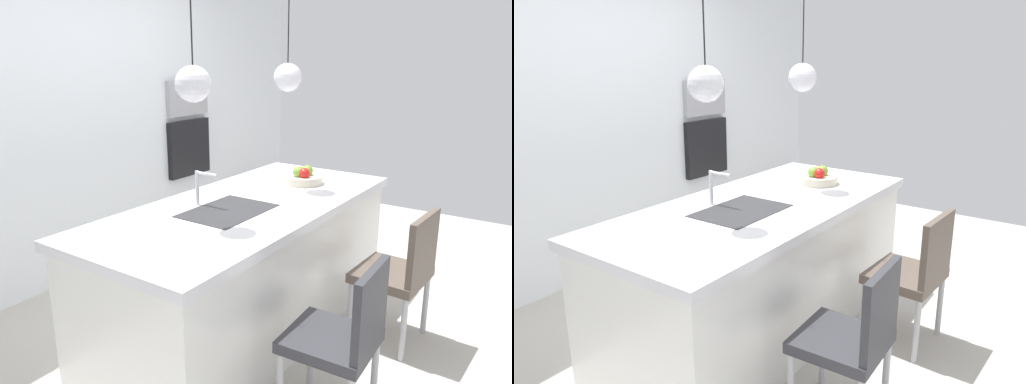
{
  "view_description": "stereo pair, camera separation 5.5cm",
  "coord_description": "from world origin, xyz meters",
  "views": [
    {
      "loc": [
        -2.45,
        -1.75,
        1.79
      ],
      "look_at": [
        0.1,
        0.0,
        0.93
      ],
      "focal_mm": 34.37,
      "sensor_mm": 36.0,
      "label": 1
    },
    {
      "loc": [
        -2.42,
        -1.79,
        1.79
      ],
      "look_at": [
        0.1,
        0.0,
        0.93
      ],
      "focal_mm": 34.37,
      "sensor_mm": 36.0,
      "label": 2
    }
  ],
  "objects": [
    {
      "name": "faucet",
      "position": [
        -0.21,
        0.21,
        1.03
      ],
      "size": [
        0.02,
        0.17,
        0.22
      ],
      "color": "silver",
      "rests_on": "kitchen_island"
    },
    {
      "name": "pendant_light_left",
      "position": [
        -0.48,
        0.0,
        1.65
      ],
      "size": [
        0.19,
        0.19,
        0.79
      ],
      "color": "silver"
    },
    {
      "name": "microwave",
      "position": [
        1.2,
        1.58,
        1.4
      ],
      "size": [
        0.54,
        0.08,
        0.34
      ],
      "primitive_type": "cube",
      "color": "#9E9EA3",
      "rests_on": "back_wall"
    },
    {
      "name": "chair_near",
      "position": [
        -0.47,
        -0.9,
        0.48
      ],
      "size": [
        0.43,
        0.45,
        0.86
      ],
      "color": "#333338",
      "rests_on": "ground"
    },
    {
      "name": "fruit_bowl",
      "position": [
        0.64,
        -0.05,
        0.93
      ],
      "size": [
        0.3,
        0.3,
        0.13
      ],
      "color": "beige",
      "rests_on": "kitchen_island"
    },
    {
      "name": "back_wall",
      "position": [
        0.0,
        1.65,
        1.3
      ],
      "size": [
        6.0,
        0.1,
        2.6
      ],
      "primitive_type": "cube",
      "color": "white",
      "rests_on": "ground"
    },
    {
      "name": "oven",
      "position": [
        1.2,
        1.58,
        0.9
      ],
      "size": [
        0.56,
        0.08,
        0.56
      ],
      "primitive_type": "cube",
      "color": "black",
      "rests_on": "back_wall"
    },
    {
      "name": "floor",
      "position": [
        0.0,
        0.0,
        0.0
      ],
      "size": [
        6.6,
        6.6,
        0.0
      ],
      "primitive_type": "plane",
      "color": "#BCB7AD",
      "rests_on": "ground"
    },
    {
      "name": "sink_basin",
      "position": [
        -0.21,
        0.0,
        0.88
      ],
      "size": [
        0.56,
        0.4,
        0.02
      ],
      "primitive_type": "cube",
      "color": "#2D2D30",
      "rests_on": "kitchen_island"
    },
    {
      "name": "pendant_light_right",
      "position": [
        0.48,
        0.0,
        1.65
      ],
      "size": [
        0.19,
        0.19,
        0.79
      ],
      "color": "silver"
    },
    {
      "name": "chair_middle",
      "position": [
        0.4,
        -0.9,
        0.5
      ],
      "size": [
        0.47,
        0.43,
        0.88
      ],
      "color": "brown",
      "rests_on": "ground"
    },
    {
      "name": "kitchen_island",
      "position": [
        0.0,
        0.0,
        0.44
      ],
      "size": [
        2.32,
        1.02,
        0.88
      ],
      "color": "white",
      "rests_on": "ground"
    }
  ]
}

